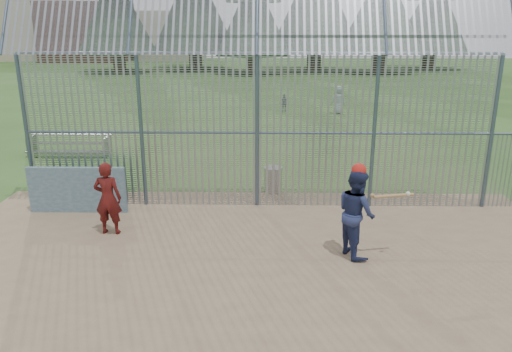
{
  "coord_description": "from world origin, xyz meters",
  "views": [
    {
      "loc": [
        0.22,
        -9.09,
        4.75
      ],
      "look_at": [
        0.0,
        2.0,
        1.3
      ],
      "focal_mm": 35.0,
      "sensor_mm": 36.0,
      "label": 1
    }
  ],
  "objects_px": {
    "dugout_wall": "(77,190)",
    "onlooker": "(108,198)",
    "trash_can": "(273,179)",
    "bleacher": "(70,144)",
    "batter": "(356,213)"
  },
  "relations": [
    {
      "from": "dugout_wall",
      "to": "onlooker",
      "type": "distance_m",
      "value": 1.82
    },
    {
      "from": "trash_can",
      "to": "bleacher",
      "type": "distance_m",
      "value": 8.49
    },
    {
      "from": "batter",
      "to": "bleacher",
      "type": "distance_m",
      "value": 12.22
    },
    {
      "from": "trash_can",
      "to": "bleacher",
      "type": "xyz_separation_m",
      "value": [
        -7.46,
        4.06,
        0.03
      ]
    },
    {
      "from": "dugout_wall",
      "to": "batter",
      "type": "relative_size",
      "value": 1.34
    },
    {
      "from": "batter",
      "to": "onlooker",
      "type": "relative_size",
      "value": 1.09
    },
    {
      "from": "onlooker",
      "to": "bleacher",
      "type": "distance_m",
      "value": 8.0
    },
    {
      "from": "batter",
      "to": "dugout_wall",
      "type": "bearing_deg",
      "value": 51.35
    },
    {
      "from": "dugout_wall",
      "to": "batter",
      "type": "distance_m",
      "value": 7.11
    },
    {
      "from": "onlooker",
      "to": "dugout_wall",
      "type": "bearing_deg",
      "value": -45.53
    },
    {
      "from": "dugout_wall",
      "to": "bleacher",
      "type": "xyz_separation_m",
      "value": [
        -2.42,
        5.79,
        -0.21
      ]
    },
    {
      "from": "bleacher",
      "to": "dugout_wall",
      "type": "bearing_deg",
      "value": -67.36
    },
    {
      "from": "batter",
      "to": "bleacher",
      "type": "height_order",
      "value": "batter"
    },
    {
      "from": "batter",
      "to": "trash_can",
      "type": "height_order",
      "value": "batter"
    },
    {
      "from": "dugout_wall",
      "to": "bleacher",
      "type": "distance_m",
      "value": 6.28
    }
  ]
}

